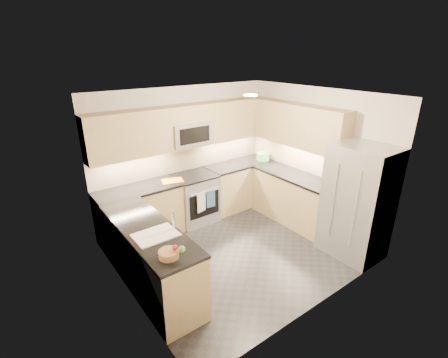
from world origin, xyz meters
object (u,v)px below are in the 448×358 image
microwave (189,133)px  refrigerator (357,202)px  cutting_board (172,181)px  utensil_bowl (263,157)px  fruit_basket (169,254)px  gas_range (195,198)px

microwave → refrigerator: bearing=-60.4°
microwave → cutting_board: microwave is taller
utensil_bowl → cutting_board: 2.09m
refrigerator → fruit_basket: size_ratio=7.94×
gas_range → refrigerator: refrigerator is taller
refrigerator → gas_range: bearing=120.9°
fruit_basket → gas_range: bearing=52.0°
gas_range → cutting_board: cutting_board is taller
refrigerator → fruit_basket: (-3.03, 0.40, 0.08)m
utensil_bowl → refrigerator: bearing=-94.1°
refrigerator → cutting_board: bearing=128.8°
cutting_board → fruit_basket: fruit_basket is taller
refrigerator → utensil_bowl: 2.31m
gas_range → fruit_basket: (-1.58, -2.02, 0.53)m
gas_range → microwave: size_ratio=1.20×
gas_range → fruit_basket: bearing=-128.0°
microwave → fruit_basket: bearing=-126.3°
gas_range → microwave: microwave is taller
cutting_board → fruit_basket: (-1.11, -1.98, 0.04)m
microwave → utensil_bowl: size_ratio=2.94×
microwave → fruit_basket: size_ratio=3.35×
gas_range → microwave: 1.25m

